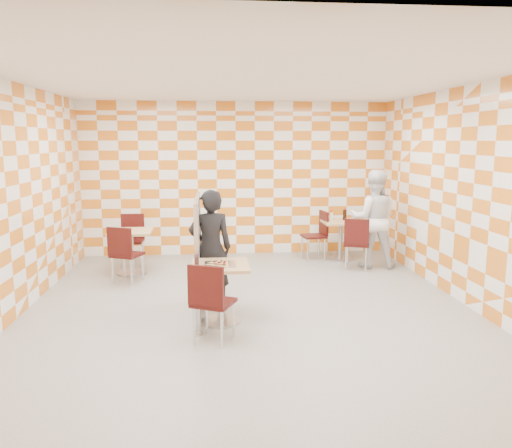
{
  "coord_description": "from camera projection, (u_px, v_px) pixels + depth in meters",
  "views": [
    {
      "loc": [
        -0.49,
        -6.35,
        2.25
      ],
      "look_at": [
        0.1,
        0.2,
        1.15
      ],
      "focal_mm": 35.0,
      "sensor_mm": 36.0,
      "label": 1
    }
  ],
  "objects": [
    {
      "name": "room_shell",
      "position": [
        247.0,
        195.0,
        6.94
      ],
      "size": [
        7.0,
        7.0,
        7.0
      ],
      "color": "#979792",
      "rests_on": "ground"
    },
    {
      "name": "main_table",
      "position": [
        220.0,
        283.0,
        6.17
      ],
      "size": [
        0.7,
        0.7,
        0.75
      ],
      "color": "tan",
      "rests_on": "ground"
    },
    {
      "name": "second_table",
      "position": [
        341.0,
        233.0,
        9.47
      ],
      "size": [
        0.7,
        0.7,
        0.75
      ],
      "color": "tan",
      "rests_on": "ground"
    },
    {
      "name": "empty_table",
      "position": [
        131.0,
        245.0,
        8.46
      ],
      "size": [
        0.7,
        0.7,
        0.75
      ],
      "color": "tan",
      "rests_on": "ground"
    },
    {
      "name": "chair_main_front",
      "position": [
        210.0,
        297.0,
        5.51
      ],
      "size": [
        0.56,
        0.57,
        0.92
      ],
      "color": "#380C0B",
      "rests_on": "ground"
    },
    {
      "name": "chair_second_front",
      "position": [
        357.0,
        240.0,
        8.69
      ],
      "size": [
        0.54,
        0.55,
        0.92
      ],
      "color": "#380C0B",
      "rests_on": "ground"
    },
    {
      "name": "chair_second_side",
      "position": [
        318.0,
        231.0,
        9.51
      ],
      "size": [
        0.48,
        0.48,
        0.92
      ],
      "color": "#380C0B",
      "rests_on": "ground"
    },
    {
      "name": "chair_empty_near",
      "position": [
        124.0,
        250.0,
        7.86
      ],
      "size": [
        0.55,
        0.56,
        0.92
      ],
      "color": "#380C0B",
      "rests_on": "ground"
    },
    {
      "name": "chair_empty_far",
      "position": [
        132.0,
        235.0,
        9.1
      ],
      "size": [
        0.43,
        0.44,
        0.92
      ],
      "color": "#380C0B",
      "rests_on": "ground"
    },
    {
      "name": "partition",
      "position": [
        198.0,
        257.0,
        6.34
      ],
      "size": [
        0.08,
        1.38,
        1.55
      ],
      "color": "white",
      "rests_on": "ground"
    },
    {
      "name": "man_dark",
      "position": [
        210.0,
        248.0,
        6.77
      ],
      "size": [
        0.63,
        0.46,
        1.61
      ],
      "primitive_type": "imported",
      "rotation": [
        0.0,
        0.0,
        3.27
      ],
      "color": "black",
      "rests_on": "ground"
    },
    {
      "name": "man_white",
      "position": [
        373.0,
        219.0,
        8.89
      ],
      "size": [
        0.96,
        0.82,
        1.75
      ],
      "primitive_type": "imported",
      "rotation": [
        0.0,
        0.0,
        2.94
      ],
      "color": "white",
      "rests_on": "ground"
    },
    {
      "name": "pizza_on_foil",
      "position": [
        220.0,
        263.0,
        6.12
      ],
      "size": [
        0.4,
        0.4,
        0.04
      ],
      "color": "silver",
      "rests_on": "main_table"
    },
    {
      "name": "sport_bottle",
      "position": [
        331.0,
        216.0,
        9.44
      ],
      "size": [
        0.06,
        0.06,
        0.2
      ],
      "color": "white",
      "rests_on": "second_table"
    },
    {
      "name": "soda_bottle",
      "position": [
        345.0,
        215.0,
        9.53
      ],
      "size": [
        0.07,
        0.07,
        0.23
      ],
      "color": "black",
      "rests_on": "second_table"
    }
  ]
}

